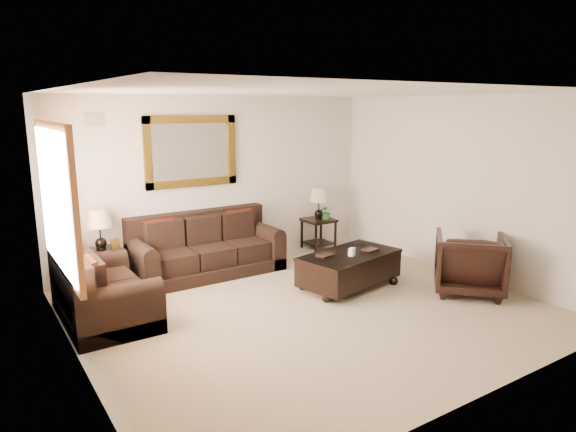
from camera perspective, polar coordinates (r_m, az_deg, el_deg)
room at (r=6.29m, az=2.41°, el=1.22°), size 5.51×5.01×2.71m
window at (r=6.06m, az=-24.22°, el=1.67°), size 0.07×1.96×1.66m
mirror at (r=8.13m, az=-10.68°, el=7.06°), size 1.50×0.06×1.10m
air_vent at (r=7.69m, az=-20.75°, el=9.95°), size 0.25×0.02×0.18m
sofa at (r=8.03m, az=-9.11°, el=-3.95°), size 2.26×0.98×0.93m
loveseat at (r=6.62m, az=-20.22°, el=-8.10°), size 0.96×1.62×0.91m
end_table_left at (r=7.60m, az=-20.10°, el=-2.24°), size 0.52×0.52×1.15m
end_table_right at (r=9.19m, az=3.45°, el=0.74°), size 0.51×0.51×1.12m
coffee_table at (r=7.37m, az=6.82°, el=-5.55°), size 1.60×1.07×0.62m
armchair at (r=7.50m, az=19.55°, el=-4.67°), size 1.22×1.23×0.92m
potted_plant at (r=9.19m, az=4.34°, el=0.29°), size 0.33×0.34×0.21m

